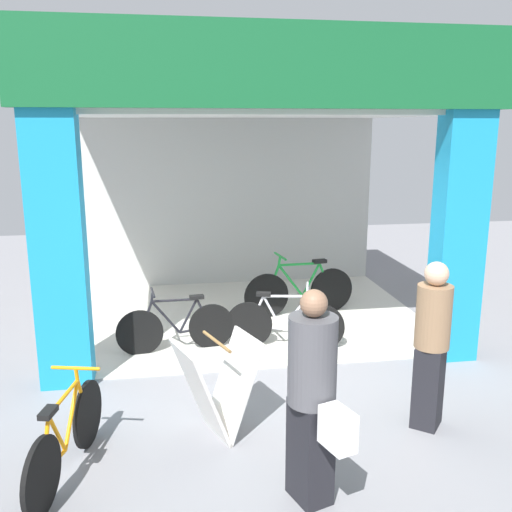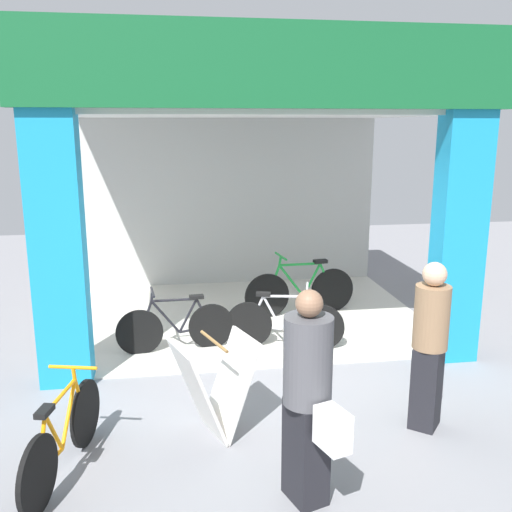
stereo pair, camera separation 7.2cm
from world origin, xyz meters
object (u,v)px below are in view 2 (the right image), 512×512
(sandwich_board_sign, at_px, (215,388))
(bicycle_inside_1, at_px, (176,327))
(bicycle_inside_2, at_px, (301,291))
(bicycle_inside_0, at_px, (284,323))
(bicycle_parked_0, at_px, (63,437))
(pedestrian_1, at_px, (430,343))
(pedestrian_0, at_px, (309,397))

(sandwich_board_sign, bearing_deg, bicycle_inside_1, 98.93)
(bicycle_inside_1, xyz_separation_m, bicycle_inside_2, (1.87, 1.14, 0.05))
(bicycle_inside_0, xyz_separation_m, bicycle_parked_0, (-2.32, -2.39, 0.00))
(bicycle_parked_0, bearing_deg, bicycle_inside_2, 52.12)
(sandwich_board_sign, bearing_deg, pedestrian_1, -3.94)
(bicycle_inside_2, distance_m, pedestrian_0, 4.38)
(bicycle_inside_0, distance_m, bicycle_inside_1, 1.37)
(bicycle_inside_1, bearing_deg, sandwich_board_sign, -81.07)
(bicycle_inside_0, relative_size, bicycle_inside_1, 1.00)
(pedestrian_0, bearing_deg, bicycle_inside_0, 81.80)
(sandwich_board_sign, relative_size, pedestrian_0, 0.56)
(bicycle_inside_0, relative_size, bicycle_inside_2, 0.86)
(bicycle_inside_0, distance_m, sandwich_board_sign, 2.21)
(bicycle_inside_2, height_order, bicycle_parked_0, bicycle_inside_2)
(bicycle_parked_0, distance_m, sandwich_board_sign, 1.35)
(bicycle_inside_2, distance_m, bicycle_parked_0, 4.60)
(bicycle_inside_1, relative_size, bicycle_inside_2, 0.87)
(bicycle_inside_0, bearing_deg, sandwich_board_sign, -118.32)
(bicycle_inside_0, bearing_deg, pedestrian_0, -98.20)
(bicycle_inside_2, relative_size, sandwich_board_sign, 1.83)
(bicycle_inside_1, xyz_separation_m, pedestrian_0, (0.94, -3.11, 0.54))
(bicycle_inside_1, height_order, sandwich_board_sign, sandwich_board_sign)
(bicycle_inside_2, bearing_deg, bicycle_parked_0, -127.88)
(bicycle_inside_2, distance_m, sandwich_board_sign, 3.54)
(bicycle_inside_1, distance_m, pedestrian_0, 3.29)
(pedestrian_1, bearing_deg, pedestrian_0, -146.37)
(bicycle_inside_2, height_order, sandwich_board_sign, bicycle_inside_2)
(bicycle_parked_0, xyz_separation_m, pedestrian_0, (1.89, -0.62, 0.53))
(bicycle_inside_2, relative_size, bicycle_parked_0, 1.15)
(sandwich_board_sign, height_order, pedestrian_1, pedestrian_1)
(bicycle_inside_0, xyz_separation_m, sandwich_board_sign, (-1.05, -1.95, 0.13))
(bicycle_inside_0, relative_size, pedestrian_1, 0.92)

